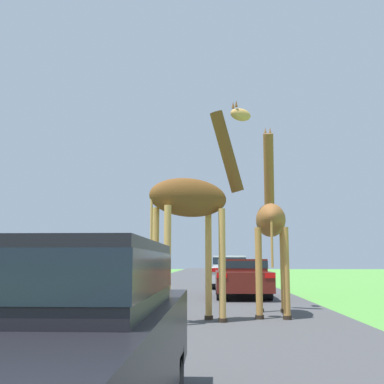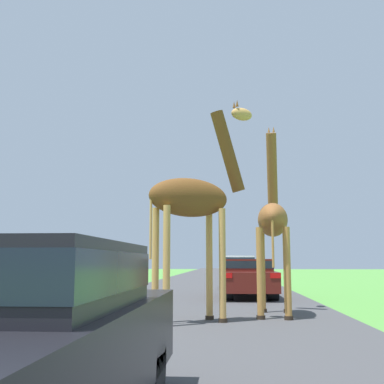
# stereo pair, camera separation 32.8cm
# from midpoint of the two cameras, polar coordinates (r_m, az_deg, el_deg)

# --- Properties ---
(road) EXTENTS (7.56, 120.00, 0.00)m
(road) POSITION_cam_midpoint_polar(r_m,az_deg,el_deg) (29.27, 0.79, -10.70)
(road) COLOR #424244
(road) RESTS_ON ground
(giraffe_near_road) EXTENTS (2.46, 1.77, 5.03)m
(giraffe_near_road) POSITION_cam_midpoint_polar(r_m,az_deg,el_deg) (10.47, -0.54, -0.94)
(giraffe_near_road) COLOR tan
(giraffe_near_road) RESTS_ON ground
(giraffe_companion) EXTENTS (0.96, 2.98, 5.00)m
(giraffe_companion) POSITION_cam_midpoint_polar(r_m,az_deg,el_deg) (11.99, 8.52, -3.25)
(giraffe_companion) COLOR #B77F3D
(giraffe_companion) RESTS_ON ground
(car_lead_maroon) EXTENTS (1.76, 4.49, 1.41)m
(car_lead_maroon) POSITION_cam_midpoint_polar(r_m,az_deg,el_deg) (3.46, -20.98, -16.30)
(car_lead_maroon) COLOR black
(car_lead_maroon) RESTS_ON ground
(car_queue_right) EXTENTS (1.71, 3.94, 1.54)m
(car_queue_right) POSITION_cam_midpoint_polar(r_m,az_deg,el_deg) (23.56, 4.00, -9.31)
(car_queue_right) COLOR silver
(car_queue_right) RESTS_ON ground
(car_queue_left) EXTENTS (1.84, 4.60, 1.35)m
(car_queue_left) POSITION_cam_midpoint_polar(r_m,az_deg,el_deg) (17.64, 5.36, -9.95)
(car_queue_left) COLOR #561914
(car_queue_left) RESTS_ON ground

